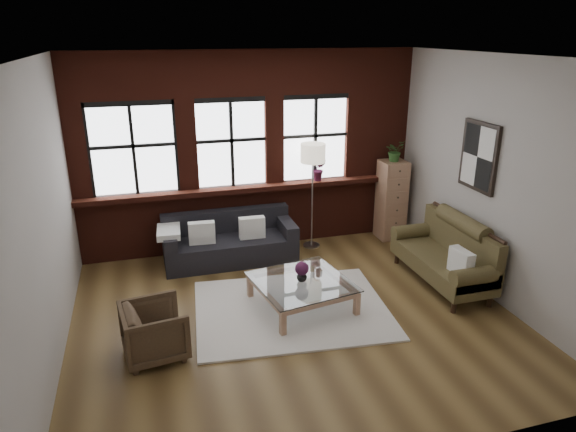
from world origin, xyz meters
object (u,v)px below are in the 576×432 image
object	(u,v)px
drawer_chest	(391,200)
floor_lamp	(312,192)
vintage_settee	(442,252)
armchair	(155,331)
coffee_table	(302,294)
vase	(302,276)
dark_sofa	(230,239)

from	to	relation	value
drawer_chest	floor_lamp	bearing A→B (deg)	-179.79
vintage_settee	armchair	distance (m)	4.09
coffee_table	armchair	bearing A→B (deg)	-163.21
floor_lamp	coffee_table	bearing A→B (deg)	-112.37
coffee_table	vase	size ratio (longest dim) A/B	8.16
vintage_settee	coffee_table	size ratio (longest dim) A/B	1.56
armchair	floor_lamp	bearing A→B (deg)	-55.20
armchair	coffee_table	xyz separation A→B (m)	(1.90, 0.57, -0.13)
coffee_table	drawer_chest	distance (m)	2.97
vintage_settee	drawer_chest	distance (m)	1.82
dark_sofa	armchair	bearing A→B (deg)	-118.78
vintage_settee	coffee_table	xyz separation A→B (m)	(-2.13, -0.09, -0.30)
vintage_settee	drawer_chest	bearing A→B (deg)	86.83
vintage_settee	dark_sofa	bearing A→B (deg)	149.79
vase	floor_lamp	distance (m)	2.10
vintage_settee	armchair	world-z (taller)	vintage_settee
dark_sofa	vase	size ratio (longest dim) A/B	14.35
coffee_table	vase	world-z (taller)	vase
armchair	drawer_chest	size ratio (longest dim) A/B	0.50
drawer_chest	floor_lamp	world-z (taller)	floor_lamp
vintage_settee	floor_lamp	size ratio (longest dim) A/B	0.95
vintage_settee	floor_lamp	distance (m)	2.30
coffee_table	floor_lamp	distance (m)	2.18
dark_sofa	drawer_chest	world-z (taller)	drawer_chest
dark_sofa	vintage_settee	world-z (taller)	vintage_settee
dark_sofa	coffee_table	xyz separation A→B (m)	(0.65, -1.71, -0.19)
armchair	floor_lamp	xyz separation A→B (m)	(2.68, 2.46, 0.64)
coffee_table	floor_lamp	size ratio (longest dim) A/B	0.61
vintage_settee	armchair	xyz separation A→B (m)	(-4.03, -0.66, -0.17)
drawer_chest	armchair	bearing A→B (deg)	-149.16
dark_sofa	vase	distance (m)	1.83
armchair	drawer_chest	xyz separation A→B (m)	(4.13, 2.47, 0.38)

